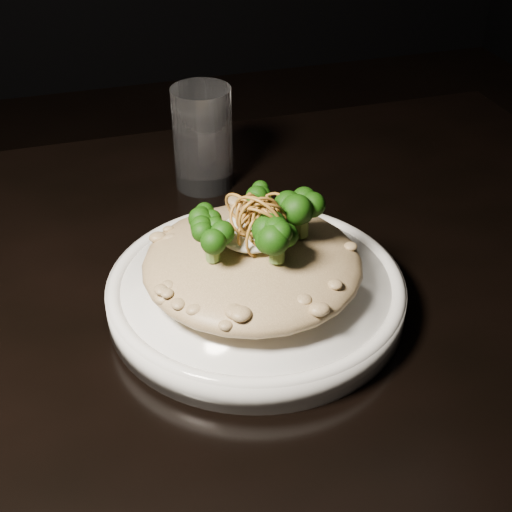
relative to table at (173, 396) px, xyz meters
The scene contains 7 objects.
table is the anchor object (origin of this frame).
plate 0.13m from the table, ahead, with size 0.27×0.27×0.03m, color white.
risotto 0.15m from the table, ahead, with size 0.19×0.19×0.04m, color brown.
broccoli 0.19m from the table, ahead, with size 0.11×0.11×0.04m, color black, non-canonical shape.
cheese 0.18m from the table, ahead, with size 0.06×0.06×0.02m, color white.
shallots 0.20m from the table, ahead, with size 0.05×0.05×0.04m, color brown, non-canonical shape.
drinking_glass 0.30m from the table, 69.11° to the left, with size 0.07×0.07×0.12m, color white.
Camera 1 is at (-0.06, -0.48, 1.16)m, focal length 50.00 mm.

